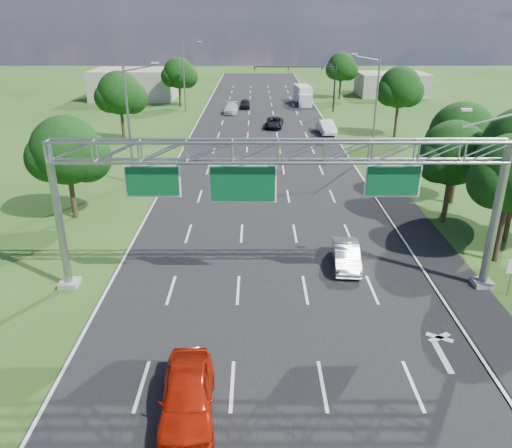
{
  "coord_description": "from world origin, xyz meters",
  "views": [
    {
      "loc": [
        -0.87,
        -11.79,
        13.63
      ],
      "look_at": [
        -0.84,
        12.32,
        3.51
      ],
      "focal_mm": 35.0,
      "sensor_mm": 36.0,
      "label": 1
    }
  ],
  "objects_px": {
    "silver_sedan": "(346,255)",
    "regulatory_sign": "(512,270)",
    "red_coupe": "(187,395)",
    "box_truck": "(303,95)",
    "traffic_signal": "(311,77)",
    "sign_gantry": "(280,163)"
  },
  "relations": [
    {
      "from": "traffic_signal",
      "to": "silver_sedan",
      "type": "relative_size",
      "value": 2.97
    },
    {
      "from": "traffic_signal",
      "to": "silver_sedan",
      "type": "bearing_deg",
      "value": -93.44
    },
    {
      "from": "box_truck",
      "to": "red_coupe",
      "type": "bearing_deg",
      "value": -105.51
    },
    {
      "from": "traffic_signal",
      "to": "silver_sedan",
      "type": "distance_m",
      "value": 50.95
    },
    {
      "from": "silver_sedan",
      "to": "regulatory_sign",
      "type": "bearing_deg",
      "value": -18.6
    },
    {
      "from": "regulatory_sign",
      "to": "box_truck",
      "type": "height_order",
      "value": "box_truck"
    },
    {
      "from": "red_coupe",
      "to": "silver_sedan",
      "type": "bearing_deg",
      "value": 52.25
    },
    {
      "from": "silver_sedan",
      "to": "traffic_signal",
      "type": "bearing_deg",
      "value": 90.82
    },
    {
      "from": "sign_gantry",
      "to": "red_coupe",
      "type": "distance_m",
      "value": 11.81
    },
    {
      "from": "regulatory_sign",
      "to": "traffic_signal",
      "type": "xyz_separation_m",
      "value": [
        -4.92,
        54.02,
        3.66
      ]
    },
    {
      "from": "regulatory_sign",
      "to": "box_truck",
      "type": "distance_m",
      "value": 61.64
    },
    {
      "from": "red_coupe",
      "to": "box_truck",
      "type": "distance_m",
      "value": 70.6
    },
    {
      "from": "box_truck",
      "to": "traffic_signal",
      "type": "bearing_deg",
      "value": -93.49
    },
    {
      "from": "regulatory_sign",
      "to": "silver_sedan",
      "type": "height_order",
      "value": "regulatory_sign"
    },
    {
      "from": "regulatory_sign",
      "to": "silver_sedan",
      "type": "bearing_deg",
      "value": 157.13
    },
    {
      "from": "regulatory_sign",
      "to": "box_truck",
      "type": "xyz_separation_m",
      "value": [
        -5.38,
        61.41,
        -0.13
      ]
    },
    {
      "from": "sign_gantry",
      "to": "box_truck",
      "type": "relative_size",
      "value": 3.01
    },
    {
      "from": "sign_gantry",
      "to": "red_coupe",
      "type": "height_order",
      "value": "sign_gantry"
    },
    {
      "from": "red_coupe",
      "to": "box_truck",
      "type": "height_order",
      "value": "box_truck"
    },
    {
      "from": "sign_gantry",
      "to": "traffic_signal",
      "type": "bearing_deg",
      "value": 82.32
    },
    {
      "from": "sign_gantry",
      "to": "red_coupe",
      "type": "bearing_deg",
      "value": -111.37
    },
    {
      "from": "red_coupe",
      "to": "sign_gantry",
      "type": "bearing_deg",
      "value": 64.38
    }
  ]
}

